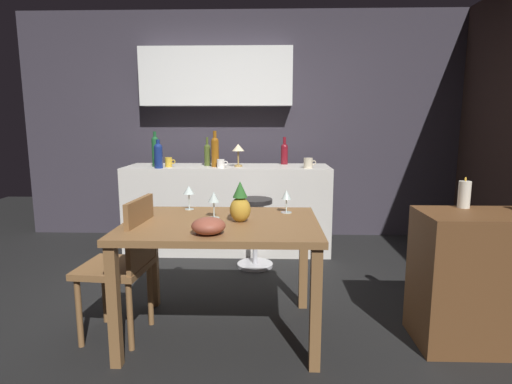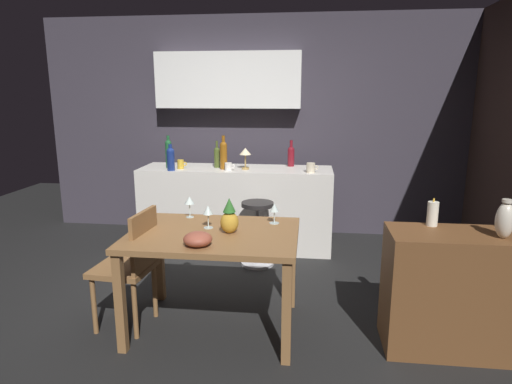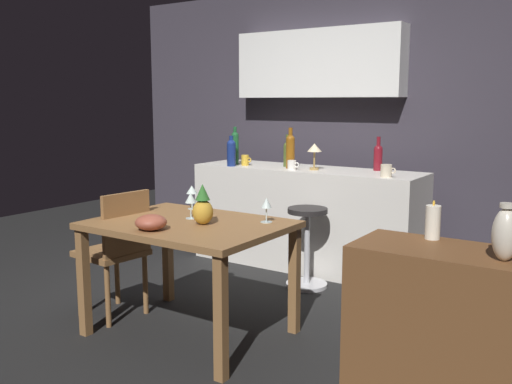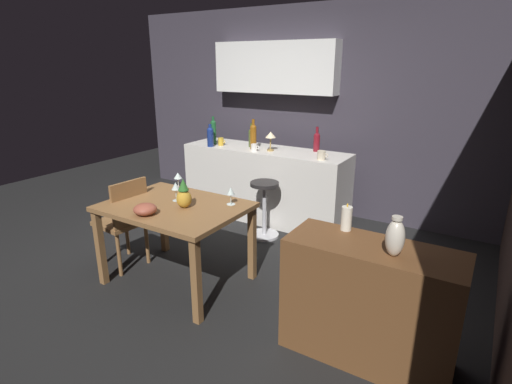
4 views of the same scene
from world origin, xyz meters
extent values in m
plane|color=black|center=(0.00, 0.00, 0.00)|extent=(9.00, 9.00, 0.00)
cube|color=#38333D|center=(0.00, 2.10, 1.30)|extent=(5.20, 0.10, 2.60)
cube|color=white|center=(-0.30, 1.98, 1.85)|extent=(1.70, 0.32, 0.64)
cube|color=olive|center=(0.00, -0.35, 0.72)|extent=(1.20, 0.88, 0.04)
cube|color=olive|center=(-0.55, 0.04, 0.35)|extent=(0.06, 0.06, 0.70)
cube|color=olive|center=(0.55, 0.04, 0.35)|extent=(0.06, 0.06, 0.70)
cube|color=olive|center=(-0.55, -0.74, 0.35)|extent=(0.06, 0.06, 0.70)
cube|color=olive|center=(0.55, -0.74, 0.35)|extent=(0.06, 0.06, 0.70)
cube|color=silver|center=(-0.13, 1.42, 0.45)|extent=(2.10, 0.60, 0.90)
cube|color=brown|center=(1.75, -0.43, 0.41)|extent=(1.10, 0.44, 0.82)
cube|color=olive|center=(-0.67, -0.40, 0.45)|extent=(0.43, 0.43, 0.04)
cube|color=olive|center=(-0.49, -0.42, 0.67)|extent=(0.06, 0.38, 0.44)
cylinder|color=olive|center=(-0.84, -0.54, 0.22)|extent=(0.04, 0.04, 0.43)
cylinder|color=olive|center=(-0.81, -0.22, 0.22)|extent=(0.04, 0.04, 0.43)
cylinder|color=olive|center=(-0.53, -0.57, 0.22)|extent=(0.04, 0.04, 0.43)
cylinder|color=olive|center=(-0.50, -0.25, 0.22)|extent=(0.04, 0.04, 0.43)
cylinder|color=#262323|center=(0.17, 0.90, 0.63)|extent=(0.32, 0.32, 0.04)
cylinder|color=silver|center=(0.17, 0.90, 0.32)|extent=(0.04, 0.04, 0.61)
cylinder|color=silver|center=(0.17, 0.90, 0.01)|extent=(0.34, 0.34, 0.03)
cylinder|color=silver|center=(0.41, -0.09, 0.74)|extent=(0.07, 0.07, 0.00)
cylinder|color=silver|center=(0.41, -0.09, 0.79)|extent=(0.01, 0.01, 0.09)
cone|color=silver|center=(0.41, -0.09, 0.86)|extent=(0.07, 0.07, 0.06)
cylinder|color=silver|center=(-0.06, -0.26, 0.74)|extent=(0.07, 0.07, 0.00)
cylinder|color=silver|center=(-0.06, -0.26, 0.79)|extent=(0.01, 0.01, 0.10)
cone|color=silver|center=(-0.06, -0.26, 0.88)|extent=(0.07, 0.07, 0.07)
cylinder|color=silver|center=(-0.27, 0.00, 0.74)|extent=(0.06, 0.06, 0.00)
cylinder|color=silver|center=(-0.27, 0.00, 0.80)|extent=(0.01, 0.01, 0.11)
cone|color=silver|center=(-0.27, 0.00, 0.88)|extent=(0.08, 0.08, 0.06)
ellipsoid|color=gold|center=(0.12, -0.35, 0.82)|extent=(0.13, 0.13, 0.15)
cone|color=#2D6B28|center=(0.12, -0.35, 0.94)|extent=(0.09, 0.09, 0.10)
ellipsoid|color=#9E4C38|center=(-0.04, -0.65, 0.79)|extent=(0.19, 0.19, 0.09)
cylinder|color=#1E592D|center=(-0.86, 1.35, 1.04)|extent=(0.07, 0.07, 0.27)
sphere|color=#1E592D|center=(-0.86, 1.35, 1.17)|extent=(0.07, 0.07, 0.07)
cylinder|color=#1E592D|center=(-0.86, 1.35, 1.22)|extent=(0.03, 0.03, 0.06)
cylinder|color=#475623|center=(-0.35, 1.44, 1.00)|extent=(0.07, 0.07, 0.19)
sphere|color=#475623|center=(-0.35, 1.44, 1.09)|extent=(0.07, 0.07, 0.07)
cylinder|color=#475623|center=(-0.35, 1.44, 1.15)|extent=(0.03, 0.03, 0.08)
cylinder|color=#8C5114|center=(-0.25, 1.34, 1.03)|extent=(0.08, 0.08, 0.26)
sphere|color=#8C5114|center=(-0.25, 1.34, 1.16)|extent=(0.08, 0.08, 0.08)
cylinder|color=#8C5114|center=(-0.25, 1.34, 1.22)|extent=(0.04, 0.04, 0.08)
cylinder|color=maroon|center=(0.46, 1.62, 0.99)|extent=(0.07, 0.07, 0.18)
sphere|color=maroon|center=(0.46, 1.62, 1.08)|extent=(0.07, 0.07, 0.07)
cylinder|color=maroon|center=(0.46, 1.62, 1.15)|extent=(0.03, 0.03, 0.09)
cylinder|color=navy|center=(-0.79, 1.19, 1.00)|extent=(0.08, 0.08, 0.20)
sphere|color=navy|center=(-0.79, 1.19, 1.10)|extent=(0.08, 0.08, 0.08)
cylinder|color=navy|center=(-0.79, 1.19, 1.15)|extent=(0.04, 0.04, 0.05)
cylinder|color=white|center=(-0.19, 1.26, 0.94)|extent=(0.08, 0.08, 0.08)
torus|color=white|center=(-0.14, 1.26, 0.95)|extent=(0.05, 0.01, 0.05)
cylinder|color=beige|center=(0.68, 1.24, 0.95)|extent=(0.09, 0.09, 0.10)
torus|color=beige|center=(0.74, 1.24, 0.96)|extent=(0.05, 0.01, 0.05)
cylinder|color=gold|center=(-0.72, 1.31, 0.95)|extent=(0.07, 0.07, 0.10)
torus|color=gold|center=(-0.68, 1.31, 0.95)|extent=(0.05, 0.01, 0.05)
cylinder|color=#A58447|center=(-0.02, 1.35, 0.91)|extent=(0.08, 0.08, 0.02)
cylinder|color=#A58447|center=(-0.02, 1.35, 0.99)|extent=(0.02, 0.02, 0.14)
cone|color=beige|center=(-0.02, 1.35, 1.10)|extent=(0.13, 0.13, 0.07)
cylinder|color=white|center=(1.51, -0.27, 0.90)|extent=(0.07, 0.07, 0.17)
ellipsoid|color=yellow|center=(1.51, -0.27, 1.00)|extent=(0.01, 0.01, 0.03)
ellipsoid|color=beige|center=(1.88, -0.50, 0.93)|extent=(0.11, 0.11, 0.23)
cylinder|color=beige|center=(1.88, -0.50, 1.06)|extent=(0.06, 0.06, 0.02)
camera|label=1|loc=(0.29, -2.83, 1.34)|focal=28.94mm
camera|label=2|loc=(0.66, -3.27, 1.71)|focal=30.82mm
camera|label=3|loc=(2.30, -3.03, 1.49)|focal=39.87mm
camera|label=4|loc=(2.30, -2.73, 1.91)|focal=27.93mm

